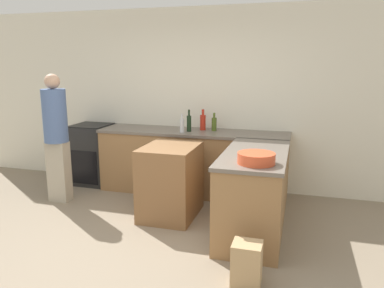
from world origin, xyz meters
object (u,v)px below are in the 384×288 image
object	(u,v)px
person_by_range	(56,133)
paper_bag	(247,264)
hot_sauce_bottle	(203,122)
mixing_bowl	(256,158)
wine_bottle_dark	(189,123)
olive_oil_bottle	(214,124)
island_table	(171,181)
range_oven	(92,154)
vinegar_bottle_clear	(182,125)

from	to	relation	value
person_by_range	paper_bag	bearing A→B (deg)	-25.08
hot_sauce_bottle	person_by_range	bearing A→B (deg)	-151.39
mixing_bowl	wine_bottle_dark	world-z (taller)	wine_bottle_dark
hot_sauce_bottle	paper_bag	distance (m)	2.64
wine_bottle_dark	olive_oil_bottle	bearing A→B (deg)	25.11
island_table	paper_bag	distance (m)	1.71
island_table	person_by_range	world-z (taller)	person_by_range
range_oven	vinegar_bottle_clear	xyz separation A→B (m)	(1.57, -0.18, 0.57)
island_table	olive_oil_bottle	distance (m)	1.22
island_table	olive_oil_bottle	size ratio (longest dim) A/B	3.44
range_oven	mixing_bowl	world-z (taller)	mixing_bowl
range_oven	island_table	bearing A→B (deg)	-29.57
wine_bottle_dark	paper_bag	bearing A→B (deg)	-61.35
island_table	person_by_range	size ratio (longest dim) A/B	0.51
person_by_range	paper_bag	size ratio (longest dim) A/B	4.61
paper_bag	hot_sauce_bottle	bearing A→B (deg)	113.49
island_table	paper_bag	size ratio (longest dim) A/B	2.36
wine_bottle_dark	range_oven	bearing A→B (deg)	177.18
mixing_bowl	person_by_range	xyz separation A→B (m)	(-2.78, 0.71, -0.02)
island_table	mixing_bowl	size ratio (longest dim) A/B	2.45
person_by_range	olive_oil_bottle	bearing A→B (deg)	25.99
vinegar_bottle_clear	person_by_range	bearing A→B (deg)	-155.78
island_table	wine_bottle_dark	bearing A→B (deg)	91.23
range_oven	wine_bottle_dark	bearing A→B (deg)	-2.82
olive_oil_bottle	paper_bag	size ratio (longest dim) A/B	0.68
range_oven	mixing_bowl	bearing A→B (deg)	-29.86
person_by_range	mixing_bowl	bearing A→B (deg)	-14.36
wine_bottle_dark	paper_bag	world-z (taller)	wine_bottle_dark
island_table	person_by_range	xyz separation A→B (m)	(-1.66, 0.06, 0.51)
island_table	vinegar_bottle_clear	distance (m)	0.97
person_by_range	paper_bag	distance (m)	3.18
vinegar_bottle_clear	olive_oil_bottle	size ratio (longest dim) A/B	1.02
range_oven	wine_bottle_dark	size ratio (longest dim) A/B	2.99
vinegar_bottle_clear	hot_sauce_bottle	world-z (taller)	hot_sauce_bottle
vinegar_bottle_clear	hot_sauce_bottle	size ratio (longest dim) A/B	0.88
mixing_bowl	hot_sauce_bottle	xyz separation A→B (m)	(-0.98, 1.69, 0.07)
olive_oil_bottle	hot_sauce_bottle	bearing A→B (deg)	173.53
mixing_bowl	wine_bottle_dark	xyz separation A→B (m)	(-1.14, 1.52, 0.07)
island_table	hot_sauce_bottle	xyz separation A→B (m)	(0.14, 1.04, 0.60)
wine_bottle_dark	person_by_range	size ratio (longest dim) A/B	0.18
island_table	vinegar_bottle_clear	size ratio (longest dim) A/B	3.36
paper_bag	vinegar_bottle_clear	bearing A→B (deg)	121.41
mixing_bowl	olive_oil_bottle	xyz separation A→B (m)	(-0.80, 1.67, 0.05)
range_oven	paper_bag	size ratio (longest dim) A/B	2.47
wine_bottle_dark	island_table	bearing A→B (deg)	-88.77
range_oven	mixing_bowl	size ratio (longest dim) A/B	2.57
paper_bag	person_by_range	bearing A→B (deg)	154.92
wine_bottle_dark	vinegar_bottle_clear	bearing A→B (deg)	-126.08
island_table	olive_oil_bottle	bearing A→B (deg)	72.86
olive_oil_bottle	mixing_bowl	bearing A→B (deg)	-64.30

